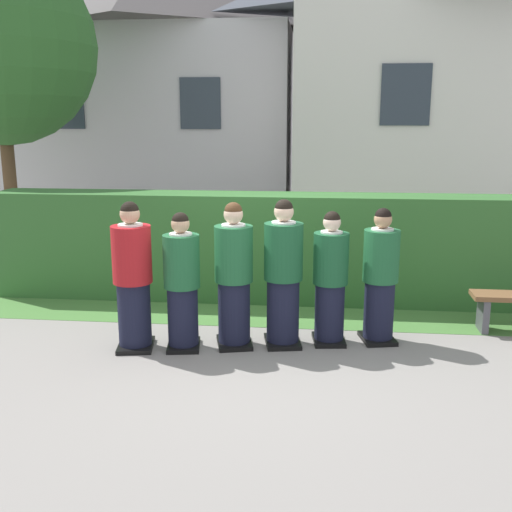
{
  "coord_description": "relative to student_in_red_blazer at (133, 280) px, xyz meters",
  "views": [
    {
      "loc": [
        0.69,
        -6.55,
        2.55
      ],
      "look_at": [
        0.0,
        0.0,
        1.05
      ],
      "focal_mm": 42.42,
      "sensor_mm": 36.0,
      "label": 1
    }
  ],
  "objects": [
    {
      "name": "student_front_row_5",
      "position": [
        2.76,
        0.51,
        -0.05
      ],
      "size": [
        0.45,
        0.52,
        1.57
      ],
      "color": "black",
      "rests_on": "ground"
    },
    {
      "name": "student_front_row_1",
      "position": [
        0.54,
        0.06,
        -0.06
      ],
      "size": [
        0.42,
        0.5,
        1.56
      ],
      "color": "black",
      "rests_on": "ground"
    },
    {
      "name": "lawn_strip",
      "position": [
        1.35,
        1.27,
        -0.8
      ],
      "size": [
        7.89,
        0.9,
        0.01
      ],
      "primitive_type": "cube",
      "color": "#477A38",
      "rests_on": "ground"
    },
    {
      "name": "student_in_red_blazer",
      "position": [
        0.0,
        0.0,
        0.0
      ],
      "size": [
        0.46,
        0.56,
        1.68
      ],
      "color": "black",
      "rests_on": "ground"
    },
    {
      "name": "school_building_annex",
      "position": [
        5.27,
        7.34,
        2.82
      ],
      "size": [
        7.97,
        4.22,
        7.05
      ],
      "color": "silver",
      "rests_on": "ground"
    },
    {
      "name": "student_front_row_2",
      "position": [
        1.11,
        0.2,
        -0.01
      ],
      "size": [
        0.48,
        0.56,
        1.66
      ],
      "color": "black",
      "rests_on": "ground"
    },
    {
      "name": "student_front_row_3",
      "position": [
        1.66,
        0.29,
        0.0
      ],
      "size": [
        0.47,
        0.55,
        1.69
      ],
      "color": "black",
      "rests_on": "ground"
    },
    {
      "name": "student_front_row_4",
      "position": [
        2.19,
        0.41,
        -0.07
      ],
      "size": [
        0.4,
        0.48,
        1.54
      ],
      "color": "black",
      "rests_on": "ground"
    },
    {
      "name": "school_building_main",
      "position": [
        -2.14,
        9.3,
        2.64
      ],
      "size": [
        7.29,
        4.61,
        6.69
      ],
      "color": "silver",
      "rests_on": "ground"
    },
    {
      "name": "ground_plane",
      "position": [
        1.35,
        0.24,
        -0.8
      ],
      "size": [
        60.0,
        60.0,
        0.0
      ],
      "primitive_type": "plane",
      "color": "gray"
    },
    {
      "name": "hedge",
      "position": [
        1.35,
        2.07,
        -0.04
      ],
      "size": [
        7.89,
        0.7,
        1.52
      ],
      "color": "#33662D",
      "rests_on": "ground"
    }
  ]
}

